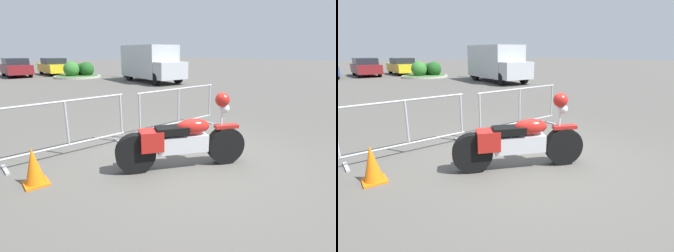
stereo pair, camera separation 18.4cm
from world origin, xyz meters
TOP-DOWN VIEW (x-y plane):
  - ground_plane at (0.00, 0.00)m, footprint 120.00×120.00m
  - motorcycle at (-0.43, -0.17)m, footprint 2.14×1.06m
  - crowd_barrier_near at (-1.80, 1.59)m, footprint 2.44×0.56m
  - crowd_barrier_far at (0.93, 1.59)m, footprint 2.44×0.56m
  - delivery_van at (6.51, 11.19)m, footprint 2.17×5.08m
  - parked_car_maroon at (0.10, 20.64)m, footprint 1.81×4.23m
  - parked_car_yellow at (2.90, 20.55)m, footprint 1.76×4.12m
  - pedestrian at (6.59, 14.88)m, footprint 0.35×0.35m
  - planter_island at (3.79, 16.98)m, footprint 3.40×3.40m
  - traffic_cone at (-2.58, 0.71)m, footprint 0.34×0.34m

SIDE VIEW (x-z plane):
  - ground_plane at x=0.00m, z-range 0.00..0.00m
  - traffic_cone at x=-2.58m, z-range -0.01..0.58m
  - planter_island at x=3.79m, z-range -0.17..1.04m
  - motorcycle at x=-0.43m, z-range -0.15..1.13m
  - crowd_barrier_near at x=-1.80m, z-range 0.02..1.09m
  - crowd_barrier_far at x=0.93m, z-range 0.02..1.09m
  - parked_car_yellow at x=2.90m, z-range 0.01..1.39m
  - parked_car_maroon at x=0.10m, z-range 0.01..1.43m
  - pedestrian at x=6.59m, z-range 0.07..1.76m
  - delivery_van at x=6.51m, z-range 0.09..2.40m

